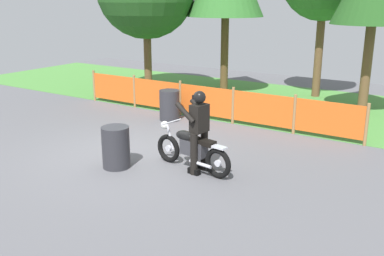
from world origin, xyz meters
The scene contains 7 objects.
ground centered at (0.00, 0.00, -0.01)m, with size 24.00×24.00×0.02m, color #5B5B60.
grass_verge centered at (0.00, 6.56, 0.01)m, with size 24.00×6.16×0.01m, color #4C8C3D.
barrier_fence centered at (0.00, 3.48, 0.54)m, with size 9.05×0.08×1.05m.
motorcycle_lead centered at (1.81, -0.07, 0.45)m, with size 1.97×0.63×0.94m.
rider_lead centered at (1.99, -0.10, 0.92)m, with size 0.62×0.60×1.69m.
oil_drum centered at (-0.83, 2.82, 0.44)m, with size 0.58×0.58×0.88m, color #2D2D33.
spare_drum centered at (0.41, -0.82, 0.44)m, with size 0.58×0.58×0.88m, color #2D2D33.
Camera 1 is at (6.46, -7.25, 3.43)m, focal length 41.27 mm.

